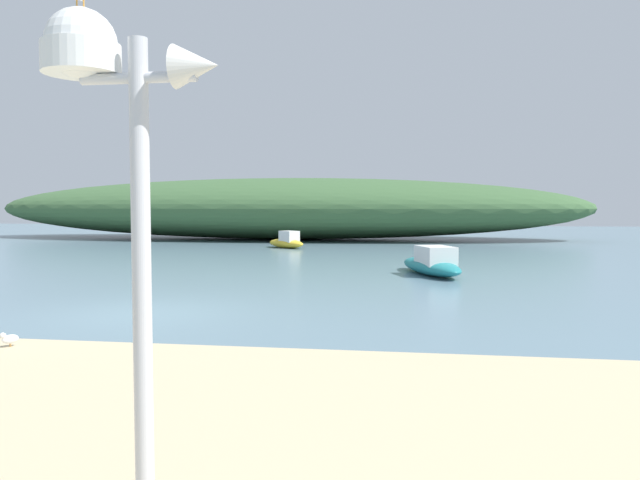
# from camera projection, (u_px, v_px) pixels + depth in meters

# --- Properties ---
(ground_plane) EXTENTS (120.00, 120.00, 0.00)m
(ground_plane) POSITION_uv_depth(u_px,v_px,m) (143.00, 313.00, 13.15)
(ground_plane) COLOR slate
(distant_hill) EXTENTS (42.24, 11.38, 4.27)m
(distant_hill) POSITION_uv_depth(u_px,v_px,m) (282.00, 209.00, 42.86)
(distant_hill) COLOR #3D6038
(distant_hill) RESTS_ON ground
(mast_structure) EXTENTS (1.13, 0.48, 3.36)m
(mast_structure) POSITION_uv_depth(u_px,v_px,m) (108.00, 107.00, 3.78)
(mast_structure) COLOR silver
(mast_structure) RESTS_ON beach_sand
(motorboat_inner_mooring) EXTENTS (2.73, 2.56, 0.96)m
(motorboat_inner_mooring) POSITION_uv_depth(u_px,v_px,m) (287.00, 242.00, 33.44)
(motorboat_inner_mooring) COLOR gold
(motorboat_inner_mooring) RESTS_ON ground
(motorboat_off_point) EXTENTS (2.57, 4.40, 0.99)m
(motorboat_off_point) POSITION_uv_depth(u_px,v_px,m) (432.00, 264.00, 20.52)
(motorboat_off_point) COLOR teal
(motorboat_off_point) RESTS_ON ground
(seagull_near_waterline) EXTENTS (0.23, 0.31, 0.23)m
(seagull_near_waterline) POSITION_uv_depth(u_px,v_px,m) (9.00, 338.00, 9.17)
(seagull_near_waterline) COLOR orange
(seagull_near_waterline) RESTS_ON beach_sand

